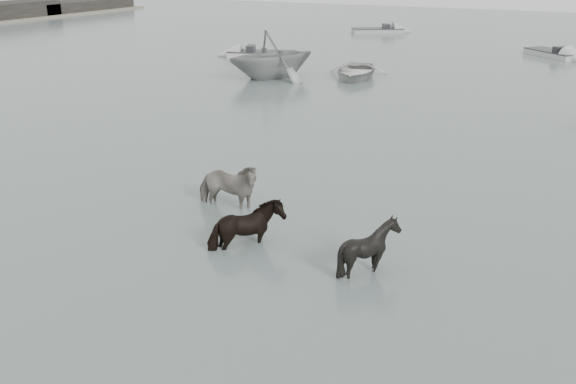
# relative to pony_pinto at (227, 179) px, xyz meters

# --- Properties ---
(ground) EXTENTS (140.00, 140.00, 0.00)m
(ground) POSITION_rel_pony_pinto_xyz_m (2.60, -0.61, -0.80)
(ground) COLOR #4D5C58
(ground) RESTS_ON ground
(pony_pinto) EXTENTS (1.96, 1.03, 1.59)m
(pony_pinto) POSITION_rel_pony_pinto_xyz_m (0.00, 0.00, 0.00)
(pony_pinto) COLOR black
(pony_pinto) RESTS_ON ground
(pony_dark) EXTENTS (1.53, 1.70, 1.49)m
(pony_dark) POSITION_rel_pony_pinto_xyz_m (1.70, -1.89, -0.05)
(pony_dark) COLOR black
(pony_dark) RESTS_ON ground
(pony_black) EXTENTS (1.48, 1.37, 1.38)m
(pony_black) POSITION_rel_pony_pinto_xyz_m (4.60, -1.78, -0.11)
(pony_black) COLOR black
(pony_black) RESTS_ON ground
(rowboat_lead) EXTENTS (4.13, 5.08, 0.93)m
(rowboat_lead) POSITION_rel_pony_pinto_xyz_m (-3.84, 19.45, -0.33)
(rowboat_lead) COLOR beige
(rowboat_lead) RESTS_ON ground
(rowboat_trail) EXTENTS (6.39, 6.62, 2.68)m
(rowboat_trail) POSITION_rel_pony_pinto_xyz_m (-7.84, 17.32, 0.54)
(rowboat_trail) COLOR gray
(rowboat_trail) RESTS_ON ground
(skiff_outer) EXTENTS (6.27, 3.67, 0.75)m
(skiff_outer) POSITION_rel_pony_pinto_xyz_m (-11.94, 23.65, -0.42)
(skiff_outer) COLOR beige
(skiff_outer) RESTS_ON ground
(skiff_mid) EXTENTS (5.15, 5.10, 0.75)m
(skiff_mid) POSITION_rel_pony_pinto_xyz_m (5.12, 32.33, -0.42)
(skiff_mid) COLOR #B0B3B0
(skiff_mid) RESTS_ON ground
(skiff_far) EXTENTS (5.93, 4.42, 0.75)m
(skiff_far) POSITION_rel_pony_pinto_xyz_m (-9.65, 39.99, -0.42)
(skiff_far) COLOR #A2A4A1
(skiff_far) RESTS_ON ground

